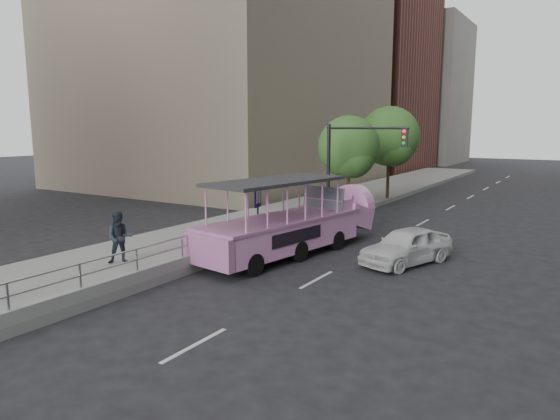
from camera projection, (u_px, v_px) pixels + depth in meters
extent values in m
plane|color=black|center=(217.00, 311.00, 13.80)|extent=(160.00, 160.00, 0.00)
cube|color=gray|center=(255.00, 225.00, 25.15)|extent=(5.50, 80.00, 0.30)
cube|color=gray|center=(183.00, 262.00, 17.04)|extent=(0.24, 30.00, 0.36)
cylinder|color=#ADAEB2|center=(8.00, 296.00, 11.94)|extent=(0.07, 0.07, 0.70)
cylinder|color=#ADAEB2|center=(80.00, 276.00, 13.61)|extent=(0.07, 0.07, 0.70)
cylinder|color=#ADAEB2|center=(137.00, 260.00, 15.28)|extent=(0.07, 0.07, 0.70)
cylinder|color=#ADAEB2|center=(182.00, 247.00, 16.95)|extent=(0.07, 0.07, 0.70)
cylinder|color=#ADAEB2|center=(219.00, 236.00, 18.62)|extent=(0.07, 0.07, 0.70)
cylinder|color=#ADAEB2|center=(251.00, 227.00, 20.29)|extent=(0.07, 0.07, 0.70)
cylinder|color=#ADAEB2|center=(277.00, 220.00, 21.96)|extent=(0.07, 0.07, 0.70)
cylinder|color=#ADAEB2|center=(300.00, 213.00, 23.63)|extent=(0.07, 0.07, 0.70)
cylinder|color=#ADAEB2|center=(319.00, 208.00, 25.30)|extent=(0.07, 0.07, 0.70)
cylinder|color=#ADAEB2|center=(182.00, 247.00, 16.95)|extent=(0.06, 22.00, 0.06)
cylinder|color=#ADAEB2|center=(182.00, 237.00, 16.90)|extent=(0.06, 22.00, 0.06)
cylinder|color=black|center=(215.00, 255.00, 18.23)|extent=(0.43, 0.84, 0.80)
cylinder|color=black|center=(253.00, 265.00, 16.97)|extent=(0.43, 0.84, 0.80)
cylinder|color=black|center=(261.00, 244.00, 20.08)|extent=(0.43, 0.84, 0.80)
cylinder|color=black|center=(299.00, 251.00, 18.83)|extent=(0.43, 0.84, 0.80)
cylinder|color=black|center=(299.00, 234.00, 21.94)|extent=(0.43, 0.84, 0.80)
cylinder|color=black|center=(336.00, 240.00, 20.68)|extent=(0.43, 0.84, 0.80)
cube|color=#D285BD|center=(282.00, 234.00, 19.51)|extent=(3.28, 7.52, 1.11)
cube|color=#D285BD|center=(343.00, 214.00, 22.65)|extent=(2.43, 2.19, 1.38)
cylinder|color=#D285BD|center=(352.00, 207.00, 23.16)|extent=(2.15, 0.92, 2.08)
cube|color=#A05D8E|center=(209.00, 252.00, 16.69)|extent=(2.24, 0.64, 1.11)
cube|color=#A05D8E|center=(282.00, 219.00, 19.41)|extent=(3.42, 7.80, 0.11)
cube|color=black|center=(276.00, 181.00, 18.90)|extent=(3.20, 6.13, 0.12)
cube|color=gray|center=(323.00, 198.00, 21.34)|extent=(2.04, 0.49, 0.93)
cube|color=#D285BD|center=(329.00, 203.00, 21.68)|extent=(2.06, 1.17, 0.44)
imported|color=silver|center=(407.00, 246.00, 18.47)|extent=(2.91, 4.33, 1.37)
imported|color=#232A34|center=(120.00, 237.00, 17.41)|extent=(1.12, 1.13, 1.84)
cylinder|color=black|center=(258.00, 221.00, 20.48)|extent=(0.08, 0.08, 2.43)
cube|color=navy|center=(258.00, 197.00, 20.32)|extent=(0.11, 0.60, 0.87)
cube|color=silver|center=(258.00, 197.00, 20.30)|extent=(0.07, 0.38, 0.53)
cylinder|color=black|center=(328.00, 176.00, 25.34)|extent=(0.18, 0.18, 5.20)
cylinder|color=black|center=(366.00, 128.00, 23.90)|extent=(4.20, 0.12, 0.12)
cube|color=black|center=(405.00, 138.00, 22.97)|extent=(0.28, 0.22, 0.85)
sphere|color=red|center=(404.00, 131.00, 22.81)|extent=(0.16, 0.16, 0.16)
cylinder|color=#342117|center=(348.00, 189.00, 28.70)|extent=(0.22, 0.22, 3.08)
sphere|color=#366327|center=(349.00, 147.00, 28.30)|extent=(3.52, 3.52, 3.52)
sphere|color=#366327|center=(353.00, 157.00, 27.93)|extent=(2.42, 2.42, 2.42)
cylinder|color=#342117|center=(388.00, 177.00, 33.57)|extent=(0.22, 0.22, 3.47)
sphere|color=#366327|center=(389.00, 136.00, 33.12)|extent=(3.97, 3.97, 3.97)
sphere|color=#366327|center=(393.00, 146.00, 32.76)|extent=(2.73, 2.73, 2.73)
cube|color=brown|center=(350.00, 62.00, 61.23)|extent=(18.00, 16.00, 26.00)
cube|color=slate|center=(407.00, 94.00, 74.01)|extent=(16.00, 14.00, 20.00)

